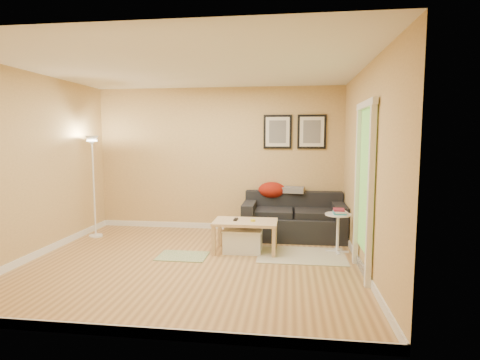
{
  "coord_description": "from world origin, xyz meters",
  "views": [
    {
      "loc": [
        1.31,
        -4.96,
        1.69
      ],
      "look_at": [
        0.55,
        0.85,
        1.05
      ],
      "focal_mm": 28.81,
      "sensor_mm": 36.0,
      "label": 1
    }
  ],
  "objects_px": {
    "coffee_table": "(245,236)",
    "side_table": "(338,233)",
    "storage_bin": "(243,240)",
    "sofa": "(294,216)",
    "book_stack": "(339,211)",
    "floor_lamp": "(94,189)"
  },
  "relations": [
    {
      "from": "storage_bin",
      "to": "floor_lamp",
      "type": "bearing_deg",
      "value": 168.09
    },
    {
      "from": "coffee_table",
      "to": "side_table",
      "type": "bearing_deg",
      "value": -16.39
    },
    {
      "from": "coffee_table",
      "to": "storage_bin",
      "type": "height_order",
      "value": "coffee_table"
    },
    {
      "from": "side_table",
      "to": "floor_lamp",
      "type": "height_order",
      "value": "floor_lamp"
    },
    {
      "from": "book_stack",
      "to": "floor_lamp",
      "type": "xyz_separation_m",
      "value": [
        -4.04,
        0.42,
        0.2
      ]
    },
    {
      "from": "sofa",
      "to": "coffee_table",
      "type": "height_order",
      "value": "sofa"
    },
    {
      "from": "coffee_table",
      "to": "book_stack",
      "type": "distance_m",
      "value": 1.43
    },
    {
      "from": "sofa",
      "to": "side_table",
      "type": "relative_size",
      "value": 2.91
    },
    {
      "from": "storage_bin",
      "to": "side_table",
      "type": "distance_m",
      "value": 1.41
    },
    {
      "from": "sofa",
      "to": "book_stack",
      "type": "distance_m",
      "value": 1.06
    },
    {
      "from": "coffee_table",
      "to": "storage_bin",
      "type": "bearing_deg",
      "value": 175.21
    },
    {
      "from": "side_table",
      "to": "book_stack",
      "type": "distance_m",
      "value": 0.33
    },
    {
      "from": "coffee_table",
      "to": "storage_bin",
      "type": "distance_m",
      "value": 0.07
    },
    {
      "from": "side_table",
      "to": "book_stack",
      "type": "height_order",
      "value": "book_stack"
    },
    {
      "from": "coffee_table",
      "to": "floor_lamp",
      "type": "relative_size",
      "value": 0.54
    },
    {
      "from": "coffee_table",
      "to": "book_stack",
      "type": "xyz_separation_m",
      "value": [
        1.37,
        0.12,
        0.39
      ]
    },
    {
      "from": "coffee_table",
      "to": "book_stack",
      "type": "height_order",
      "value": "book_stack"
    },
    {
      "from": "sofa",
      "to": "storage_bin",
      "type": "bearing_deg",
      "value": -128.99
    },
    {
      "from": "sofa",
      "to": "coffee_table",
      "type": "distance_m",
      "value": 1.18
    },
    {
      "from": "storage_bin",
      "to": "book_stack",
      "type": "height_order",
      "value": "book_stack"
    },
    {
      "from": "sofa",
      "to": "storage_bin",
      "type": "height_order",
      "value": "sofa"
    },
    {
      "from": "side_table",
      "to": "storage_bin",
      "type": "bearing_deg",
      "value": -174.19
    }
  ]
}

